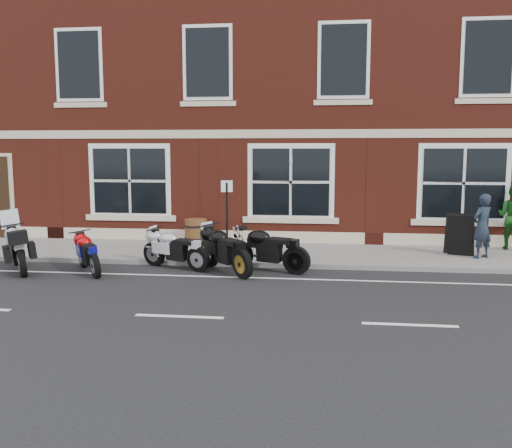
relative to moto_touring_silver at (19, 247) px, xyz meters
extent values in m
plane|color=black|center=(4.88, -0.34, -0.59)|extent=(80.00, 80.00, 0.00)
cube|color=slate|center=(4.88, 2.66, -0.53)|extent=(30.00, 3.00, 0.12)
cube|color=slate|center=(4.88, 1.08, -0.53)|extent=(30.00, 0.16, 0.12)
cube|color=#5F1F14|center=(4.88, 10.16, 5.41)|extent=(24.00, 12.00, 12.00)
cylinder|color=black|center=(-0.40, 0.57, -0.25)|extent=(0.50, 0.63, 0.67)
cylinder|color=black|center=(0.48, -0.68, -0.25)|extent=(0.50, 0.63, 0.67)
cube|color=black|center=(0.01, -0.01, 0.11)|extent=(0.69, 0.83, 0.23)
ellipsoid|color=#9A9A9F|center=(-0.08, 0.12, 0.23)|extent=(0.65, 0.70, 0.34)
cube|color=black|center=(0.25, -0.36, 0.19)|extent=(0.56, 0.63, 0.11)
cube|color=silver|center=(-0.39, 0.55, 0.62)|extent=(0.39, 0.29, 0.47)
cylinder|color=black|center=(1.43, 0.50, -0.29)|extent=(0.45, 0.55, 0.60)
cylinder|color=black|center=(2.21, -0.59, -0.29)|extent=(0.45, 0.55, 0.60)
cube|color=black|center=(1.79, -0.01, 0.03)|extent=(0.62, 0.74, 0.20)
ellipsoid|color=#B30709|center=(1.71, 0.11, 0.14)|extent=(0.58, 0.62, 0.30)
cube|color=black|center=(2.01, -0.31, 0.10)|extent=(0.49, 0.56, 0.09)
cylinder|color=black|center=(4.56, 0.97, -0.24)|extent=(0.56, 0.62, 0.69)
cylinder|color=black|center=(5.58, -0.22, -0.24)|extent=(0.56, 0.62, 0.69)
cube|color=black|center=(5.03, 0.42, 0.13)|extent=(0.76, 0.83, 0.24)
ellipsoid|color=black|center=(4.93, 0.54, 0.26)|extent=(0.69, 0.71, 0.35)
cube|color=black|center=(5.32, 0.09, 0.21)|extent=(0.60, 0.64, 0.11)
cylinder|color=black|center=(3.13, 0.96, -0.28)|extent=(0.62, 0.37, 0.62)
cylinder|color=black|center=(4.40, 0.37, -0.28)|extent=(0.62, 0.37, 0.62)
cube|color=black|center=(3.72, 0.68, 0.05)|extent=(0.80, 0.53, 0.21)
ellipsoid|color=#AEAEB3|center=(3.59, 0.75, 0.17)|extent=(0.64, 0.54, 0.31)
cube|color=black|center=(4.07, 0.52, 0.13)|extent=(0.59, 0.45, 0.10)
cylinder|color=black|center=(5.34, 0.95, -0.25)|extent=(0.69, 0.39, 0.68)
cylinder|color=black|center=(6.78, 0.36, -0.25)|extent=(0.69, 0.39, 0.68)
cube|color=black|center=(6.01, 0.68, 0.12)|extent=(0.89, 0.57, 0.24)
ellipsoid|color=black|center=(5.86, 0.74, 0.25)|extent=(0.70, 0.59, 0.34)
cube|color=black|center=(6.41, 0.51, 0.20)|extent=(0.65, 0.48, 0.11)
imported|color=#1A222F|center=(11.48, 2.39, 0.37)|extent=(0.73, 0.68, 1.68)
cylinder|color=#533616|center=(3.60, 3.52, -0.08)|extent=(0.66, 0.66, 0.77)
cylinder|color=black|center=(3.60, 3.52, -0.27)|extent=(0.69, 0.69, 0.05)
cylinder|color=black|center=(3.60, 3.52, 0.10)|extent=(0.69, 0.69, 0.05)
cylinder|color=black|center=(4.95, 1.21, 0.53)|extent=(0.05, 0.05, 1.99)
cube|color=silver|center=(4.95, 1.21, 1.44)|extent=(0.29, 0.07, 0.29)
camera|label=1|loc=(7.43, -12.91, 2.37)|focal=40.00mm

